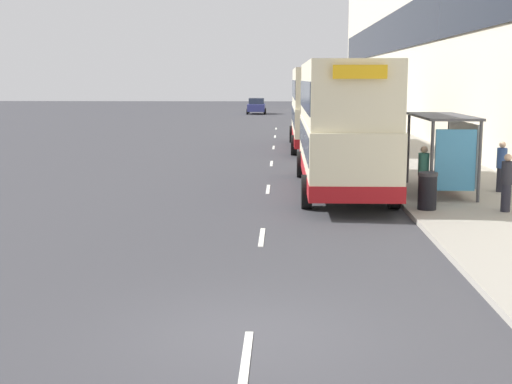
# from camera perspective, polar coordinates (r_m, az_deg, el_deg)

# --- Properties ---
(ground_plane) EXTENTS (220.00, 220.00, 0.00)m
(ground_plane) POSITION_cam_1_polar(r_m,az_deg,el_deg) (10.79, -0.57, -11.42)
(ground_plane) COLOR #38383D
(pavement) EXTENTS (5.00, 93.00, 0.14)m
(pavement) POSITION_cam_1_polar(r_m,az_deg,el_deg) (49.11, 9.18, 4.63)
(pavement) COLOR gray
(pavement) RESTS_ON ground_plane
(terrace_facade) EXTENTS (3.10, 93.00, 16.29)m
(terrace_facade) POSITION_cam_1_polar(r_m,az_deg,el_deg) (49.81, 14.12, 13.83)
(terrace_facade) COLOR beige
(terrace_facade) RESTS_ON ground_plane
(lane_mark_0) EXTENTS (0.12, 2.00, 0.01)m
(lane_mark_0) POSITION_cam_1_polar(r_m,az_deg,el_deg) (9.99, -0.80, -13.12)
(lane_mark_0) COLOR silver
(lane_mark_0) RESTS_ON ground_plane
(lane_mark_1) EXTENTS (0.12, 2.00, 0.01)m
(lane_mark_1) POSITION_cam_1_polar(r_m,az_deg,el_deg) (17.16, 0.47, -3.63)
(lane_mark_1) COLOR silver
(lane_mark_1) RESTS_ON ground_plane
(lane_mark_2) EXTENTS (0.12, 2.00, 0.01)m
(lane_mark_2) POSITION_cam_1_polar(r_m,az_deg,el_deg) (24.53, 0.97, 0.23)
(lane_mark_2) COLOR silver
(lane_mark_2) RESTS_ON ground_plane
(lane_mark_3) EXTENTS (0.12, 2.00, 0.01)m
(lane_mark_3) POSITION_cam_1_polar(r_m,az_deg,el_deg) (31.96, 1.25, 2.29)
(lane_mark_3) COLOR silver
(lane_mark_3) RESTS_ON ground_plane
(lane_mark_4) EXTENTS (0.12, 2.00, 0.01)m
(lane_mark_4) POSITION_cam_1_polar(r_m,az_deg,el_deg) (39.42, 1.41, 3.58)
(lane_mark_4) COLOR silver
(lane_mark_4) RESTS_ON ground_plane
(lane_mark_5) EXTENTS (0.12, 2.00, 0.01)m
(lane_mark_5) POSITION_cam_1_polar(r_m,az_deg,el_deg) (46.89, 1.53, 4.45)
(lane_mark_5) COLOR silver
(lane_mark_5) RESTS_ON ground_plane
(lane_mark_6) EXTENTS (0.12, 2.00, 0.01)m
(lane_mark_6) POSITION_cam_1_polar(r_m,az_deg,el_deg) (54.37, 1.61, 5.09)
(lane_mark_6) COLOR silver
(lane_mark_6) RESTS_ON ground_plane
(bus_shelter) EXTENTS (1.60, 4.20, 2.48)m
(bus_shelter) POSITION_cam_1_polar(r_m,az_deg,el_deg) (23.43, 15.21, 4.10)
(bus_shelter) COLOR #4C4C51
(bus_shelter) RESTS_ON ground_plane
(double_decker_bus_near) EXTENTS (2.85, 10.40, 4.30)m
(double_decker_bus_near) POSITION_cam_1_polar(r_m,az_deg,el_deg) (23.99, 6.92, 5.44)
(double_decker_bus_near) COLOR beige
(double_decker_bus_near) RESTS_ON ground_plane
(double_decker_bus_ahead) EXTENTS (2.85, 10.94, 4.30)m
(double_decker_bus_ahead) POSITION_cam_1_polar(r_m,az_deg,el_deg) (38.82, 4.89, 6.83)
(double_decker_bus_ahead) COLOR beige
(double_decker_bus_ahead) RESTS_ON ground_plane
(car_0) EXTENTS (1.96, 4.06, 1.75)m
(car_0) POSITION_cam_1_polar(r_m,az_deg,el_deg) (76.98, 4.17, 6.88)
(car_0) COLOR silver
(car_0) RESTS_ON ground_plane
(car_1) EXTENTS (2.02, 3.85, 1.69)m
(car_1) POSITION_cam_1_polar(r_m,az_deg,el_deg) (77.16, 0.04, 6.89)
(car_1) COLOR navy
(car_1) RESTS_ON ground_plane
(pedestrian_at_shelter) EXTENTS (0.32, 0.32, 1.64)m
(pedestrian_at_shelter) POSITION_cam_1_polar(r_m,az_deg,el_deg) (24.34, 19.04, 1.97)
(pedestrian_at_shelter) COLOR #23232D
(pedestrian_at_shelter) RESTS_ON ground_plane
(pedestrian_2) EXTENTS (0.32, 0.32, 1.64)m
(pedestrian_2) POSITION_cam_1_polar(r_m,az_deg,el_deg) (21.98, 13.24, 1.51)
(pedestrian_2) COLOR #23232D
(pedestrian_2) RESTS_ON ground_plane
(pedestrian_3) EXTENTS (0.32, 0.32, 1.60)m
(pedestrian_3) POSITION_cam_1_polar(r_m,az_deg,el_deg) (20.74, 19.42, 0.74)
(pedestrian_3) COLOR #23232D
(pedestrian_3) RESTS_ON ground_plane
(pedestrian_4) EXTENTS (0.35, 0.35, 1.79)m
(pedestrian_4) POSITION_cam_1_polar(r_m,az_deg,el_deg) (25.90, 15.80, 2.69)
(pedestrian_4) COLOR #23232D
(pedestrian_4) RESTS_ON ground_plane
(litter_bin) EXTENTS (0.55, 0.55, 1.05)m
(litter_bin) POSITION_cam_1_polar(r_m,az_deg,el_deg) (20.50, 13.55, 0.10)
(litter_bin) COLOR black
(litter_bin) RESTS_ON ground_plane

